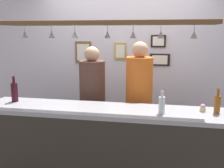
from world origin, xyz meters
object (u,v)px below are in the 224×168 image
object	(u,v)px
person_left_brown_shirt	(93,97)
cupcake	(203,108)
person_middle_orange_shirt	(139,96)
picture_frame_lower_pair	(160,60)
bottle_wine_dark_red	(14,92)
picture_frame_crest	(120,51)
picture_frame_caricature	(83,52)
bottle_beer_amber_tall	(217,104)
picture_frame_upper_small	(158,41)
bottle_soda_clear	(162,105)

from	to	relation	value
person_left_brown_shirt	cupcake	bearing A→B (deg)	-22.75
person_left_brown_shirt	person_middle_orange_shirt	size ratio (longest dim) A/B	0.96
person_middle_orange_shirt	picture_frame_lower_pair	world-z (taller)	person_middle_orange_shirt
person_left_brown_shirt	bottle_wine_dark_red	size ratio (longest dim) A/B	5.56
bottle_wine_dark_red	picture_frame_crest	world-z (taller)	picture_frame_crest
bottle_wine_dark_red	cupcake	world-z (taller)	bottle_wine_dark_red
person_middle_orange_shirt	picture_frame_caricature	xyz separation A→B (m)	(-0.96, 0.77, 0.48)
bottle_beer_amber_tall	cupcake	distance (m)	0.15
cupcake	picture_frame_upper_small	xyz separation A→B (m)	(-0.49, 1.32, 0.63)
picture_frame_lower_pair	picture_frame_caricature	bearing A→B (deg)	180.00
person_left_brown_shirt	bottle_soda_clear	world-z (taller)	person_left_brown_shirt
bottle_soda_clear	picture_frame_upper_small	bearing A→B (deg)	92.89
bottle_beer_amber_tall	cupcake	xyz separation A→B (m)	(-0.13, 0.04, -0.06)
person_left_brown_shirt	cupcake	size ratio (longest dim) A/B	21.37
bottle_soda_clear	picture_frame_upper_small	xyz separation A→B (m)	(-0.07, 1.47, 0.58)
cupcake	picture_frame_crest	distance (m)	1.76
bottle_beer_amber_tall	picture_frame_upper_small	world-z (taller)	picture_frame_upper_small
cupcake	picture_frame_crest	bearing A→B (deg)	128.94
bottle_soda_clear	bottle_beer_amber_tall	distance (m)	0.55
person_left_brown_shirt	picture_frame_caricature	size ratio (longest dim) A/B	4.90
bottle_wine_dark_red	picture_frame_caricature	world-z (taller)	picture_frame_caricature
bottle_beer_amber_tall	bottle_soda_clear	bearing A→B (deg)	-169.28
cupcake	picture_frame_upper_small	distance (m)	1.55
person_left_brown_shirt	picture_frame_lower_pair	distance (m)	1.23
bottle_soda_clear	picture_frame_caricature	distance (m)	1.97
picture_frame_crest	picture_frame_caricature	world-z (taller)	picture_frame_caricature
person_left_brown_shirt	bottle_wine_dark_red	world-z (taller)	person_left_brown_shirt
picture_frame_crest	picture_frame_caricature	size ratio (longest dim) A/B	0.76
bottle_soda_clear	cupcake	xyz separation A→B (m)	(0.42, 0.15, -0.06)
person_left_brown_shirt	picture_frame_upper_small	world-z (taller)	picture_frame_upper_small
picture_frame_upper_small	picture_frame_lower_pair	size ratio (longest dim) A/B	0.73
bottle_beer_amber_tall	picture_frame_lower_pair	xyz separation A→B (m)	(-0.59, 1.37, 0.29)
person_left_brown_shirt	picture_frame_crest	xyz separation A→B (m)	(0.25, 0.77, 0.55)
bottle_soda_clear	picture_frame_lower_pair	bearing A→B (deg)	91.65
bottle_soda_clear	picture_frame_crest	world-z (taller)	picture_frame_crest
bottle_soda_clear	bottle_beer_amber_tall	world-z (taller)	bottle_beer_amber_tall
bottle_soda_clear	picture_frame_caricature	xyz separation A→B (m)	(-1.25, 1.47, 0.40)
person_middle_orange_shirt	bottle_wine_dark_red	bearing A→B (deg)	-158.73
person_middle_orange_shirt	cupcake	bearing A→B (deg)	-38.23
person_middle_orange_shirt	picture_frame_upper_small	xyz separation A→B (m)	(0.21, 0.77, 0.67)
person_middle_orange_shirt	picture_frame_crest	xyz separation A→B (m)	(-0.37, 0.77, 0.51)
picture_frame_crest	picture_frame_lower_pair	bearing A→B (deg)	0.00
bottle_wine_dark_red	bottle_beer_amber_tall	size ratio (longest dim) A/B	1.15
picture_frame_lower_pair	person_middle_orange_shirt	bearing A→B (deg)	-107.49
bottle_wine_dark_red	picture_frame_lower_pair	world-z (taller)	picture_frame_lower_pair
picture_frame_crest	bottle_soda_clear	bearing A→B (deg)	-66.07
picture_frame_caricature	picture_frame_lower_pair	bearing A→B (deg)	0.00
person_left_brown_shirt	cupcake	distance (m)	1.43
picture_frame_upper_small	picture_frame_caricature	size ratio (longest dim) A/B	0.65
person_left_brown_shirt	bottle_beer_amber_tall	xyz separation A→B (m)	(1.44, -0.60, 0.14)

